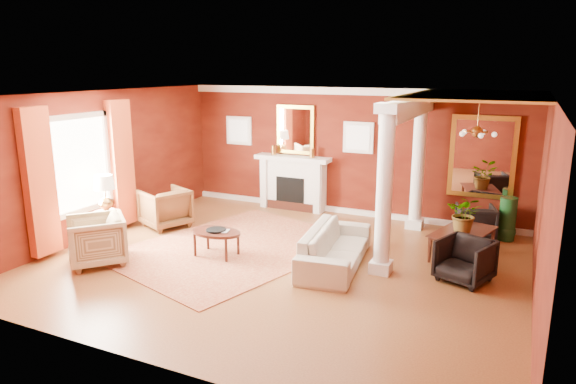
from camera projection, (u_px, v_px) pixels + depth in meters
The scene contains 27 objects.
ground at pixel (281, 262), 9.01m from camera, with size 8.00×8.00×0.00m, color brown.
room_shell at pixel (281, 149), 8.53m from camera, with size 8.04×7.04×2.92m.
fireplace at pixel (293, 183), 12.31m from camera, with size 1.85×0.42×1.29m.
overmantel_mirror at pixel (295, 130), 12.13m from camera, with size 0.95×0.07×1.15m.
flank_window_left at pixel (239, 131), 12.81m from camera, with size 0.70×0.07×0.70m.
flank_window_right at pixel (358, 138), 11.53m from camera, with size 0.70×0.07×0.70m.
left_window at pixel (83, 171), 9.75m from camera, with size 0.21×2.55×2.60m.
column_front at pixel (384, 189), 8.23m from camera, with size 0.36×0.36×2.80m.
column_back at pixel (418, 162), 10.61m from camera, with size 0.36×0.36×2.80m.
header_beam at pixel (410, 108), 9.36m from camera, with size 0.30×3.20×0.32m, color white.
amber_ceiling at pixel (477, 96), 8.69m from camera, with size 2.30×3.40×0.04m, color #ECB245.
dining_mirror at pixel (482, 157), 10.48m from camera, with size 1.30×0.07×1.70m.
chandelier at pixel (477, 132), 8.86m from camera, with size 0.60×0.62×0.75m.
crown_trim at pixel (349, 91), 11.38m from camera, with size 8.00×0.08×0.16m, color white.
base_trim at pixel (346, 211), 12.04m from camera, with size 8.00×0.08×0.12m, color white.
rug at pixel (235, 247), 9.73m from camera, with size 3.19×4.26×0.02m, color maroon.
sofa at pixel (335, 241), 8.80m from camera, with size 2.25×0.66×0.88m, color beige.
armchair_leopard at pixel (165, 206), 10.95m from camera, with size 0.89×0.83×0.92m, color black.
armchair_stripe at pixel (96, 238), 8.85m from camera, with size 0.91×0.85×0.94m, color tan.
coffee_table at pixel (216, 233), 9.22m from camera, with size 0.94×0.94×0.48m.
coffee_book at pixel (220, 225), 9.16m from camera, with size 0.16×0.02×0.22m, color black.
side_table at pixel (105, 199), 9.80m from camera, with size 0.54×0.54×1.35m.
dining_table at pixel (464, 237), 9.16m from camera, with size 1.39×0.49×0.78m, color black.
dining_chair_near at pixel (465, 258), 8.13m from camera, with size 0.75×0.70×0.77m, color black.
dining_chair_far at pixel (476, 220), 10.26m from camera, with size 0.71×0.67×0.73m, color black.
green_urn at pixel (507, 223), 10.12m from camera, with size 0.37×0.37×0.88m.
potted_plant at pixel (466, 202), 8.99m from camera, with size 0.60×0.66×0.52m, color #26591E.
Camera 1 is at (3.70, -7.61, 3.33)m, focal length 32.00 mm.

